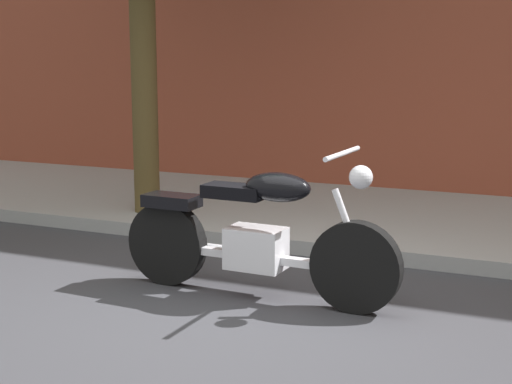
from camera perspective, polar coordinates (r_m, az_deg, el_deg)
name	(u,v)px	position (r m, az deg, el deg)	size (l,w,h in m)	color
ground_plane	(240,315)	(5.40, -1.24, -9.44)	(60.00, 60.00, 0.00)	#38383D
sidewalk	(364,217)	(8.33, 8.26, -1.93)	(22.40, 3.11, 0.14)	#989898
motorcycle	(256,237)	(5.67, 0.00, -3.45)	(2.27, 0.70, 1.17)	black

